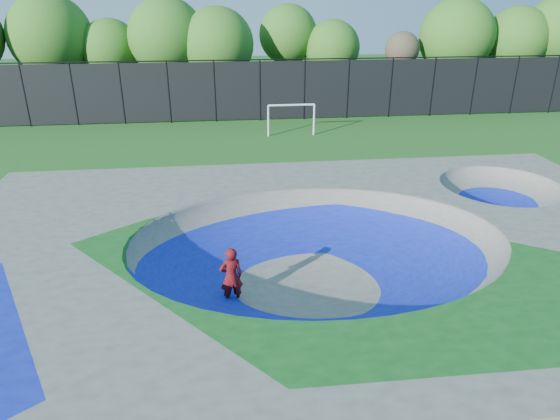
# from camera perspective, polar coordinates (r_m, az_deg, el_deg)

# --- Properties ---
(ground) EXTENTS (120.00, 120.00, 0.00)m
(ground) POSITION_cam_1_polar(r_m,az_deg,el_deg) (15.12, 4.24, -8.21)
(ground) COLOR #1B5317
(ground) RESTS_ON ground
(skate_deck) EXTENTS (22.00, 14.00, 1.50)m
(skate_deck) POSITION_cam_1_polar(r_m,az_deg,el_deg) (14.74, 4.33, -5.73)
(skate_deck) COLOR gray
(skate_deck) RESTS_ON ground
(skater) EXTENTS (0.72, 0.56, 1.74)m
(skater) POSITION_cam_1_polar(r_m,az_deg,el_deg) (13.72, -5.59, -7.60)
(skater) COLOR #B30E0F
(skater) RESTS_ON ground
(skateboard) EXTENTS (0.81, 0.50, 0.05)m
(skateboard) POSITION_cam_1_polar(r_m,az_deg,el_deg) (14.17, -5.46, -10.53)
(skateboard) COLOR black
(skateboard) RESTS_ON ground
(soccer_goal) EXTENTS (2.90, 0.12, 1.92)m
(soccer_goal) POSITION_cam_1_polar(r_m,az_deg,el_deg) (30.47, 1.31, 10.93)
(soccer_goal) COLOR silver
(soccer_goal) RESTS_ON ground
(fence) EXTENTS (48.09, 0.09, 4.04)m
(fence) POSITION_cam_1_polar(r_m,az_deg,el_deg) (34.22, -2.29, 13.62)
(fence) COLOR black
(fence) RESTS_ON ground
(treeline) EXTENTS (52.83, 7.37, 8.24)m
(treeline) POSITION_cam_1_polar(r_m,az_deg,el_deg) (38.50, -5.28, 18.98)
(treeline) COLOR #4F3A27
(treeline) RESTS_ON ground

